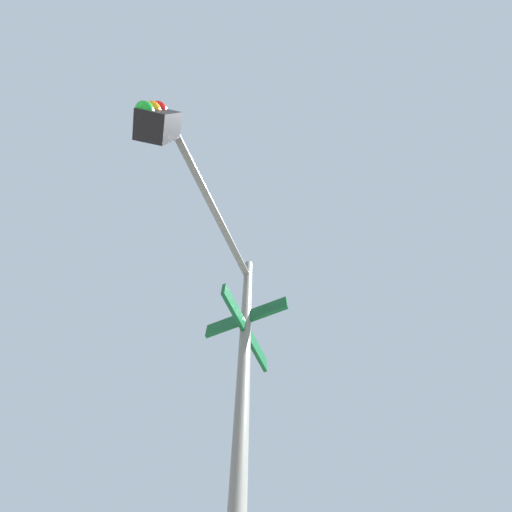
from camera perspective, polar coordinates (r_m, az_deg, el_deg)
traffic_signal_near at (r=3.17m, az=-9.32°, el=-0.21°), size 1.87×2.47×5.79m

